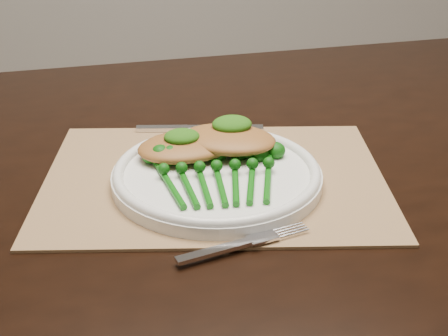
{
  "coord_description": "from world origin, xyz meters",
  "views": [
    {
      "loc": [
        -0.3,
        -0.68,
        1.14
      ],
      "look_at": [
        -0.19,
        0.01,
        0.78
      ],
      "focal_mm": 50.0,
      "sensor_mm": 36.0,
      "label": 1
    }
  ],
  "objects": [
    {
      "name": "chicken_fillet_right",
      "position": [
        -0.17,
        0.08,
        0.79
      ],
      "size": [
        0.16,
        0.13,
        0.03
      ],
      "primitive_type": "ellipsoid",
      "rotation": [
        0.0,
        0.0,
        -0.37
      ],
      "color": "#A3672F",
      "rests_on": "dinner_plate"
    },
    {
      "name": "pesto_dollop_left",
      "position": [
        -0.24,
        0.08,
        0.8
      ],
      "size": [
        0.05,
        0.04,
        0.02
      ],
      "primitive_type": "ellipsoid",
      "color": "#18490A",
      "rests_on": "chicken_fillet_left"
    },
    {
      "name": "dinner_plate",
      "position": [
        -0.2,
        0.02,
        0.77
      ],
      "size": [
        0.27,
        0.27,
        0.02
      ],
      "color": "white",
      "rests_on": "placemat"
    },
    {
      "name": "chicken_fillet_left",
      "position": [
        -0.23,
        0.08,
        0.78
      ],
      "size": [
        0.15,
        0.12,
        0.03
      ],
      "primitive_type": "ellipsoid",
      "rotation": [
        0.0,
        0.0,
        0.17
      ],
      "color": "#A3672F",
      "rests_on": "dinner_plate"
    },
    {
      "name": "knife",
      "position": [
        -0.22,
        0.2,
        0.76
      ],
      "size": [
        0.2,
        0.04,
        0.01
      ],
      "rotation": [
        0.0,
        0.0,
        -0.14
      ],
      "color": "silver",
      "rests_on": "placemat"
    },
    {
      "name": "pesto_dollop_right",
      "position": [
        -0.17,
        0.09,
        0.8
      ],
      "size": [
        0.06,
        0.05,
        0.02
      ],
      "primitive_type": "ellipsoid",
      "color": "#18490A",
      "rests_on": "chicken_fillet_right"
    },
    {
      "name": "fork",
      "position": [
        -0.18,
        -0.12,
        0.76
      ],
      "size": [
        0.16,
        0.06,
        0.0
      ],
      "rotation": [
        0.0,
        0.0,
        0.28
      ],
      "color": "silver",
      "rests_on": "placemat"
    },
    {
      "name": "placemat",
      "position": [
        -0.2,
        0.04,
        0.75
      ],
      "size": [
        0.49,
        0.39,
        0.0
      ],
      "primitive_type": "cube",
      "rotation": [
        0.0,
        0.0,
        -0.13
      ],
      "color": "#9B754E",
      "rests_on": "dining_table"
    },
    {
      "name": "broccolini_bundle",
      "position": [
        -0.2,
        -0.0,
        0.77
      ],
      "size": [
        0.15,
        0.17,
        0.04
      ],
      "rotation": [
        0.0,
        0.0,
        -0.03
      ],
      "color": "#0C550B",
      "rests_on": "dinner_plate"
    }
  ]
}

